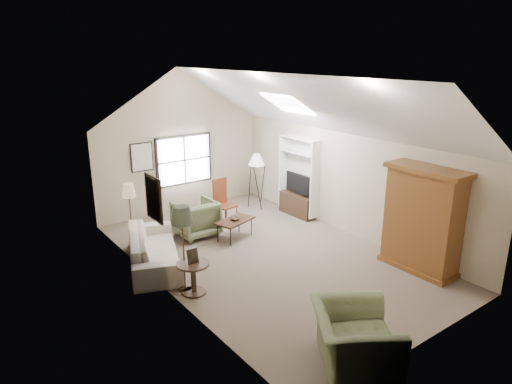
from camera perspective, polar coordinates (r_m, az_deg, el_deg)
room_shell at (r=9.46m, az=1.46°, el=9.94°), size 5.01×8.01×4.00m
window at (r=13.12m, az=-8.96°, el=3.98°), size 1.72×0.08×1.42m
skylight at (r=10.96m, az=3.98°, el=10.97°), size 0.80×1.20×0.52m
wall_art at (r=10.46m, az=-13.42°, el=1.91°), size 1.97×3.71×0.88m
armoire at (r=9.95m, az=20.12°, el=-3.27°), size 0.60×1.50×2.20m
tv_alcove at (r=12.54m, az=5.34°, el=2.09°), size 0.32×1.30×2.10m
media_console at (r=12.77m, az=5.17°, el=-1.60°), size 0.34×1.18×0.60m
tv_panel at (r=12.59m, az=5.25°, el=1.07°), size 0.05×0.90×0.55m
sofa at (r=10.07m, az=-12.67°, el=-6.89°), size 1.79×2.67×0.73m
armchair_near at (r=7.05m, az=12.17°, el=-17.58°), size 1.68×1.72×0.85m
armchair_far at (r=11.39m, az=-7.55°, el=-3.27°), size 0.96×0.99×0.89m
coffee_table at (r=11.16m, az=-2.65°, el=-4.68°), size 1.08×0.80×0.49m
bowl at (r=11.07m, az=-2.67°, el=-3.36°), size 0.29×0.29×0.06m
side_table at (r=8.82m, az=-7.81°, el=-10.60°), size 0.80×0.80×0.62m
side_chair at (r=12.02m, az=-3.82°, el=-1.26°), size 0.55×0.55×1.21m
tripod_lamp at (r=13.18m, az=0.08°, el=1.43°), size 0.62×0.62×1.64m
dark_lamp at (r=8.71m, az=-9.06°, el=-6.99°), size 0.54×0.54×1.73m
tan_lamp at (r=10.96m, az=-15.40°, el=-2.75°), size 0.40×0.40×1.56m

